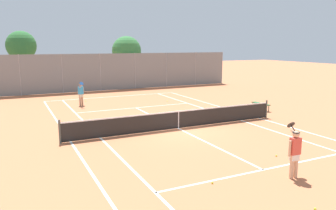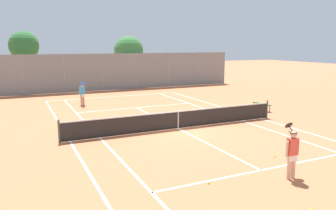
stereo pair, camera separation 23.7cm
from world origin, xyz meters
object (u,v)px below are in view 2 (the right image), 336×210
object	(u,v)px
tree_behind_right	(129,52)
loose_tennis_ball_4	(275,156)
loose_tennis_ball_3	(87,101)
courtside_bench	(262,104)
loose_tennis_ball_0	(209,183)
player_far_left	(82,93)
tennis_net	(178,119)
loose_tennis_ball_1	(311,210)
tree_behind_left	(24,46)
player_near_side	(292,151)
loose_tennis_ball_2	(168,101)

from	to	relation	value
tree_behind_right	loose_tennis_ball_4	bearing A→B (deg)	-94.75
loose_tennis_ball_3	courtside_bench	distance (m)	13.05
courtside_bench	loose_tennis_ball_0	bearing A→B (deg)	-138.02
player_far_left	courtside_bench	xyz separation A→B (m)	(10.52, -6.96, -0.52)
player_far_left	tree_behind_right	xyz separation A→B (m)	(6.64, 9.18, 2.69)
tennis_net	loose_tennis_ball_1	distance (m)	9.24
tree_behind_left	loose_tennis_ball_4	bearing A→B (deg)	-72.07
player_far_left	tree_behind_left	world-z (taller)	tree_behind_left
loose_tennis_ball_1	tree_behind_right	world-z (taller)	tree_behind_right
loose_tennis_ball_0	loose_tennis_ball_4	bearing A→B (deg)	15.95
loose_tennis_ball_1	loose_tennis_ball_3	xyz separation A→B (m)	(-1.87, 19.70, 0.00)
loose_tennis_ball_3	courtside_bench	xyz separation A→B (m)	(9.88, -8.51, 0.38)
loose_tennis_ball_1	courtside_bench	xyz separation A→B (m)	(8.01, 11.19, 0.38)
tennis_net	tree_behind_left	world-z (taller)	tree_behind_left
loose_tennis_ball_4	tree_behind_left	bearing A→B (deg)	107.93
loose_tennis_ball_4	courtside_bench	xyz separation A→B (m)	(5.85, 7.53, 0.38)
player_near_side	loose_tennis_ball_0	world-z (taller)	player_near_side
loose_tennis_ball_0	courtside_bench	xyz separation A→B (m)	(9.54, 8.59, 0.38)
loose_tennis_ball_2	loose_tennis_ball_4	world-z (taller)	same
loose_tennis_ball_1	courtside_bench	world-z (taller)	courtside_bench
loose_tennis_ball_2	tree_behind_left	size ratio (longest dim) A/B	0.01
player_far_left	loose_tennis_ball_2	distance (m)	6.50
loose_tennis_ball_0	tree_behind_left	xyz separation A→B (m)	(-4.31, 25.80, 4.14)
loose_tennis_ball_1	tree_behind_right	bearing A→B (deg)	81.41
loose_tennis_ball_3	tree_behind_left	world-z (taller)	tree_behind_left
player_near_side	tree_behind_left	bearing A→B (deg)	104.69
loose_tennis_ball_4	courtside_bench	distance (m)	9.54
loose_tennis_ball_3	tree_behind_right	world-z (taller)	tree_behind_right
loose_tennis_ball_0	loose_tennis_ball_4	world-z (taller)	same
player_near_side	loose_tennis_ball_0	xyz separation A→B (m)	(-2.65, 0.77, -0.89)
loose_tennis_ball_4	tree_behind_left	xyz separation A→B (m)	(-8.01, 24.75, 4.14)
player_near_side	tree_behind_right	size ratio (longest dim) A/B	0.34
tennis_net	player_near_side	world-z (taller)	player_near_side
loose_tennis_ball_3	loose_tennis_ball_4	xyz separation A→B (m)	(4.04, -16.04, 0.00)
loose_tennis_ball_0	loose_tennis_ball_4	size ratio (longest dim) A/B	1.00
player_near_side	tree_behind_right	world-z (taller)	tree_behind_right
loose_tennis_ball_1	loose_tennis_ball_3	world-z (taller)	same
loose_tennis_ball_3	tennis_net	bearing A→B (deg)	-76.11
loose_tennis_ball_4	courtside_bench	size ratio (longest dim) A/B	0.04
player_far_left	courtside_bench	bearing A→B (deg)	-33.49
loose_tennis_ball_2	player_near_side	bearing A→B (deg)	-100.11
loose_tennis_ball_4	player_near_side	bearing A→B (deg)	-119.74
loose_tennis_ball_0	tree_behind_left	bearing A→B (deg)	99.49
loose_tennis_ball_2	tree_behind_right	xyz separation A→B (m)	(0.31, 10.34, 3.58)
player_far_left	tree_behind_left	distance (m)	11.27
loose_tennis_ball_4	player_far_left	bearing A→B (deg)	107.87
player_near_side	loose_tennis_ball_4	xyz separation A→B (m)	(1.04, 1.82, -0.89)
tree_behind_left	loose_tennis_ball_3	bearing A→B (deg)	-65.49
player_far_left	loose_tennis_ball_3	xyz separation A→B (m)	(0.64, 1.55, -0.89)
tennis_net	player_far_left	size ratio (longest dim) A/B	6.76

